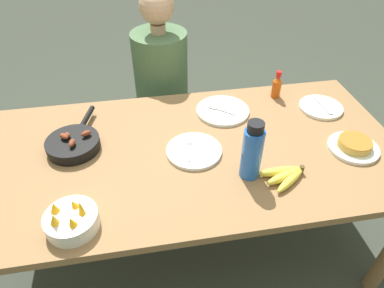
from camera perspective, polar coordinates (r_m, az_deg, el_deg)
The scene contains 12 objects.
ground_plane at distance 2.05m, azimuth 0.00°, elevation -16.29°, with size 14.00×14.00×0.00m, color #383D33.
dining_table at distance 1.56m, azimuth 0.00°, elevation -3.20°, with size 1.85×0.92×0.72m.
banana_bunch at distance 1.41m, azimuth 15.32°, elevation -5.04°, with size 0.20×0.14×0.04m.
skillet at distance 1.58m, azimuth -19.12°, elevation 0.11°, with size 0.23×0.38×0.08m.
frittata_plate_center at distance 1.65m, azimuth 25.38°, elevation -0.25°, with size 0.22×0.22×0.05m.
empty_plate_near_front at distance 1.74m, azimuth 5.13°, elevation 5.55°, with size 0.27×0.27×0.02m.
empty_plate_far_left at distance 1.87m, azimuth 20.67°, elevation 5.75°, with size 0.22×0.22×0.02m.
empty_plate_far_right at distance 1.49m, azimuth 0.32°, elevation -1.14°, with size 0.24×0.24×0.02m.
fruit_bowl_mango at distance 1.27m, azimuth -19.50°, elevation -11.86°, with size 0.18×0.18×0.12m.
water_bottle at distance 1.33m, azimuth 9.99°, elevation -1.23°, with size 0.08×0.08×0.26m.
hot_sauce_bottle at distance 1.88m, azimuth 13.95°, elevation 9.38°, with size 0.05×0.05×0.15m.
person_figure at distance 2.21m, azimuth -4.87°, elevation 6.63°, with size 0.35×0.35×1.20m.
Camera 1 is at (-0.19, -1.12, 1.71)m, focal length 32.00 mm.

